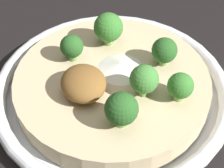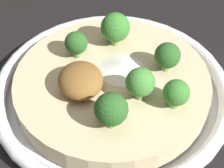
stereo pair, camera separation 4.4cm
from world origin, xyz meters
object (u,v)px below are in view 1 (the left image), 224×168
at_px(broccoli_back_left, 121,109).
at_px(broccoli_front_left, 180,86).
at_px(broccoli_back_right, 72,47).
at_px(broccoli_left, 144,79).
at_px(broccoli_front, 163,49).
at_px(broccoli_right, 108,28).
at_px(risotto_bowl, 112,87).

xyz_separation_m(broccoli_back_left, broccoli_front_left, (0.01, -0.08, -0.00)).
bearing_deg(broccoli_back_right, broccoli_left, -144.67).
bearing_deg(broccoli_left, broccoli_back_left, 129.46).
height_order(broccoli_back_left, broccoli_front, broccoli_back_left).
relative_size(broccoli_front_left, broccoli_left, 0.86).
height_order(broccoli_back_right, broccoli_right, broccoli_right).
distance_m(broccoli_back_left, broccoli_front_left, 0.08).
xyz_separation_m(risotto_bowl, broccoli_back_right, (0.05, 0.04, 0.04)).
distance_m(broccoli_front, broccoli_left, 0.06).
bearing_deg(broccoli_right, broccoli_back_left, 166.74).
bearing_deg(broccoli_front, risotto_bowl, 92.59).
xyz_separation_m(broccoli_front, broccoli_front_left, (-0.06, 0.01, -0.00)).
xyz_separation_m(broccoli_right, broccoli_front, (-0.06, -0.05, -0.00)).
bearing_deg(broccoli_right, broccoli_back_right, 105.54).
bearing_deg(broccoli_back_left, broccoli_left, -50.54).
bearing_deg(broccoli_front_left, risotto_bowl, 45.24).
height_order(broccoli_right, broccoli_left, broccoli_right).
bearing_deg(risotto_bowl, broccoli_right, -15.02).
height_order(broccoli_back_right, broccoli_front_left, same).
distance_m(risotto_bowl, broccoli_right, 0.08).
relative_size(broccoli_back_left, broccoli_front_left, 1.20).
distance_m(risotto_bowl, broccoli_front, 0.08).
relative_size(broccoli_back_right, broccoli_front_left, 1.01).
distance_m(risotto_bowl, broccoli_left, 0.07).
xyz_separation_m(broccoli_right, broccoli_front_left, (-0.12, -0.04, -0.01)).
bearing_deg(broccoli_front_left, broccoli_left, 61.63).
relative_size(broccoli_front, broccoli_front_left, 1.07).
distance_m(broccoli_front_left, broccoli_left, 0.04).
bearing_deg(broccoli_back_left, broccoli_back_right, 10.57).
bearing_deg(broccoli_back_left, broccoli_right, -13.26).
distance_m(risotto_bowl, broccoli_back_right, 0.07).
relative_size(broccoli_front, broccoli_left, 0.92).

